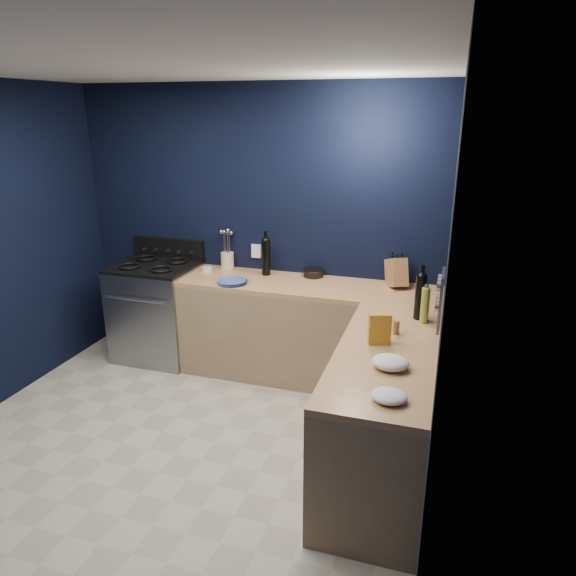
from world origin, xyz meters
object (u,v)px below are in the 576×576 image
at_px(gas_range, 158,313).
at_px(crouton_bag, 380,329).
at_px(utensil_crock, 227,260).
at_px(knife_block, 396,273).
at_px(plate_stack, 232,282).

distance_m(gas_range, crouton_bag, 2.59).
xyz_separation_m(utensil_crock, knife_block, (1.62, -0.08, 0.04)).
bearing_deg(knife_block, plate_stack, 168.34).
height_order(gas_range, utensil_crock, utensil_crock).
height_order(knife_block, crouton_bag, knife_block).
distance_m(gas_range, plate_stack, 1.01).
relative_size(plate_stack, crouton_bag, 1.21).
distance_m(plate_stack, utensil_crock, 0.50).
bearing_deg(plate_stack, crouton_bag, -31.80).
distance_m(plate_stack, knife_block, 1.44).
xyz_separation_m(gas_range, utensil_crock, (0.65, 0.27, 0.52)).
bearing_deg(crouton_bag, utensil_crock, 124.52).
bearing_deg(gas_range, plate_stack, -10.78).
bearing_deg(gas_range, utensil_crock, 22.56).
relative_size(gas_range, utensil_crock, 5.91).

